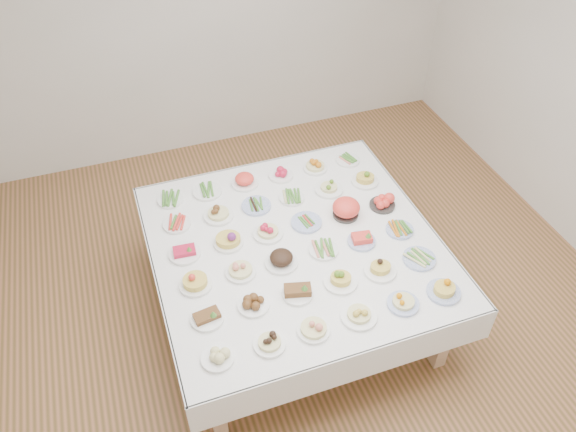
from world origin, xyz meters
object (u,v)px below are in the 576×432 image
object	(u,v)px
dish_18	(184,251)
dish_0	(217,356)
display_table	(295,250)
dish_35	(348,160)

from	to	relation	value
dish_18	dish_0	bearing A→B (deg)	-89.69
dish_0	display_table	bearing A→B (deg)	44.78
display_table	dish_35	bearing A→B (deg)	45.33
dish_0	dish_35	size ratio (longest dim) A/B	0.98
display_table	dish_35	xyz separation A→B (m)	(0.75, 0.76, 0.09)
dish_18	dish_35	world-z (taller)	dish_18
dish_35	dish_0	bearing A→B (deg)	-134.95
dish_35	display_table	bearing A→B (deg)	-134.67
display_table	dish_18	distance (m)	0.78
dish_18	dish_35	bearing A→B (deg)	21.98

